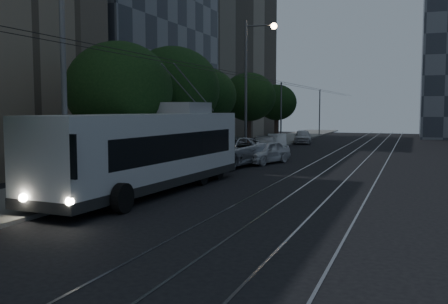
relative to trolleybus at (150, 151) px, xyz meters
name	(u,v)px	position (x,y,z in m)	size (l,w,h in m)	color
ground	(210,214)	(4.10, -3.18, -1.78)	(120.00, 120.00, 0.00)	black
sidewalk	(220,154)	(-3.40, 16.82, -1.71)	(5.00, 90.00, 0.15)	slate
tram_rails	(354,160)	(6.60, 16.82, -1.78)	(4.52, 90.00, 0.02)	gray
overhead_wires	(252,110)	(-0.87, 16.82, 1.69)	(2.23, 90.00, 6.00)	black
trolleybus	(150,151)	(0.00, 0.00, 0.00)	(3.42, 13.02, 5.63)	silver
pickup_silver	(228,152)	(-0.20, 10.10, -0.87)	(3.04, 6.58, 1.83)	#AEB0B6
car_white_a	(264,152)	(1.40, 12.53, -1.03)	(1.78, 4.43, 1.51)	silver
car_white_b	(264,146)	(-0.20, 17.84, -1.06)	(2.01, 4.95, 1.44)	#B6B6BA
car_white_c	(277,143)	(-0.20, 21.66, -1.05)	(1.54, 4.43, 1.46)	silver
car_white_d	(303,137)	(-0.20, 31.82, -1.07)	(1.68, 4.17, 1.42)	silver
tree_1	(119,90)	(-2.90, 2.22, 2.68)	(5.18, 5.18, 6.80)	black
tree_2	(173,90)	(-2.45, 7.05, 2.87)	(5.40, 5.40, 7.10)	black
tree_3	(205,96)	(-2.90, 12.82, 2.62)	(4.26, 4.26, 6.35)	black
tree_4	(249,97)	(-2.40, 20.82, 2.73)	(4.45, 4.45, 6.54)	black
tree_5	(277,103)	(-2.40, 29.72, 2.37)	(3.95, 3.95, 5.95)	black
streetlamp_near	(72,42)	(-0.69, -4.10, 4.08)	(2.36, 0.44, 9.71)	slate
streetlamp_far	(251,75)	(-0.70, 16.17, 4.18)	(2.40, 0.44, 9.89)	slate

